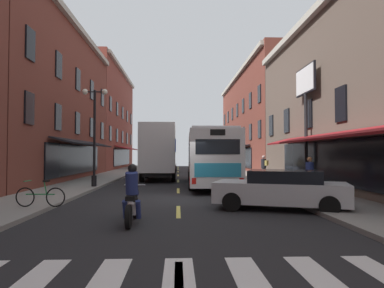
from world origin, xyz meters
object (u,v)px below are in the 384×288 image
Objects in this scene: pedestrian_near at (264,167)px; transit_bus at (209,157)px; pedestrian_mid at (310,175)px; bicycle_near at (40,196)px; box_truck at (159,153)px; billboard_sign at (306,96)px; sedan_near at (281,189)px; motorcycle_rider at (132,198)px; sedan_mid at (167,166)px; street_lamp_twin at (94,132)px.

transit_bus is at bearing 166.47° from pedestrian_near.
pedestrian_mid is at bearing -133.91° from pedestrian_near.
transit_bus is 11.57m from bicycle_near.
box_truck is at bearing 76.39° from bicycle_near.
box_truck is (-8.47, 6.84, -3.12)m from billboard_sign.
transit_bus reaches higher than bicycle_near.
box_truck is at bearing 110.30° from sedan_near.
transit_bus is at bearing 54.78° from bicycle_near.
sedan_near is at bearing 23.61° from motorcycle_rider.
motorcycle_rider is at bearing 96.09° from pedestrian_mid.
sedan_near is at bearing -145.22° from pedestrian_near.
pedestrian_mid is (-1.09, -3.24, -4.17)m from billboard_sign.
box_truck reaches higher than sedan_mid.
billboard_sign is 1.38× the size of sedan_near.
pedestrian_mid reaches higher than sedan_near.
transit_bus reaches higher than sedan_mid.
box_truck is 4.12× the size of pedestrian_mid.
pedestrian_near is at bearing 78.32° from sedan_near.
billboard_sign is at bearing 46.49° from motorcycle_rider.
bicycle_near is at bearing -89.92° from street_lamp_twin.
sedan_near is at bearing -41.86° from street_lamp_twin.
box_truck is 15.69m from motorcycle_rider.
sedan_mid is at bearing 89.68° from motorcycle_rider.
pedestrian_near is (-1.04, 5.13, -4.12)m from billboard_sign.
box_truck is at bearing 141.08° from billboard_sign.
sedan_near is (5.00, -13.50, -1.33)m from box_truck.
sedan_mid is 17.48m from street_lamp_twin.
motorcycle_rider reaches higher than sedan_near.
bicycle_near is at bearing 147.30° from motorcycle_rider.
street_lamp_twin is at bearing 158.76° from pedestrian_near.
transit_bus is at bearing 2.23° from pedestrian_mid.
transit_bus is 6.78× the size of pedestrian_mid.
street_lamp_twin is (-6.64, -2.05, 1.43)m from transit_bus.
billboard_sign is 8.74m from sedan_near.
motorcycle_rider is 15.72m from pedestrian_near.
street_lamp_twin is at bearing 138.14° from sedan_near.
sedan_near is 4.18m from pedestrian_mid.
sedan_near is 5.31m from motorcycle_rider.
sedan_mid is 2.52× the size of pedestrian_near.
bicycle_near is 15.89m from pedestrian_near.
sedan_mid is at bearing -12.62° from pedestrian_mid.
pedestrian_mid is (7.38, -10.08, -1.04)m from box_truck.
motorcycle_rider is (0.13, -15.63, -1.33)m from box_truck.
billboard_sign reaches higher than motorcycle_rider.
motorcycle_rider reaches higher than bicycle_near.
transit_bus reaches higher than sedan_near.
billboard_sign is 12.91m from motorcycle_rider.
sedan_mid is (-3.10, 14.89, -1.05)m from transit_bus.
pedestrian_mid reaches higher than bicycle_near.
billboard_sign is 3.22× the size of motorcycle_rider.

